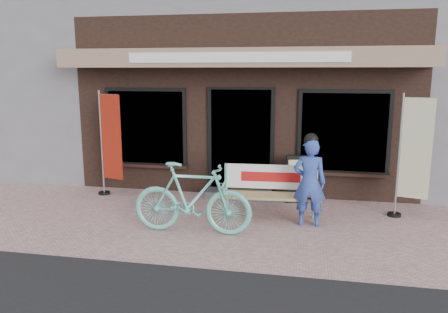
% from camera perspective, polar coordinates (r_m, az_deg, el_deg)
% --- Properties ---
extents(ground, '(70.00, 70.00, 0.00)m').
position_cam_1_polar(ground, '(7.19, -0.32, -9.34)').
color(ground, '#CB9D9B').
rests_on(ground, ground).
extents(storefront, '(7.00, 6.77, 6.00)m').
position_cam_1_polar(storefront, '(11.65, 4.56, 13.47)').
color(storefront, black).
rests_on(storefront, ground).
extents(bench, '(1.72, 0.53, 0.92)m').
position_cam_1_polar(bench, '(7.55, 6.06, -4.09)').
color(bench, '#64C4B5').
rests_on(bench, ground).
extents(person, '(0.53, 0.35, 1.54)m').
position_cam_1_polar(person, '(7.24, 11.10, -3.13)').
color(person, '#2F48A4').
rests_on(person, ground).
extents(bicycle, '(1.89, 0.55, 1.13)m').
position_cam_1_polar(bicycle, '(6.84, -4.19, -5.46)').
color(bicycle, '#64C4B5').
rests_on(bicycle, ground).
extents(nobori_red, '(0.63, 0.30, 2.13)m').
position_cam_1_polar(nobori_red, '(9.04, -14.70, 1.77)').
color(nobori_red, gray).
rests_on(nobori_red, ground).
extents(nobori_cream, '(0.64, 0.30, 2.15)m').
position_cam_1_polar(nobori_cream, '(8.04, 23.42, 0.14)').
color(nobori_cream, gray).
rests_on(nobori_cream, ground).
extents(menu_stand, '(0.47, 0.21, 0.93)m').
position_cam_1_polar(menu_stand, '(8.52, 9.60, -2.85)').
color(menu_stand, black).
rests_on(menu_stand, ground).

